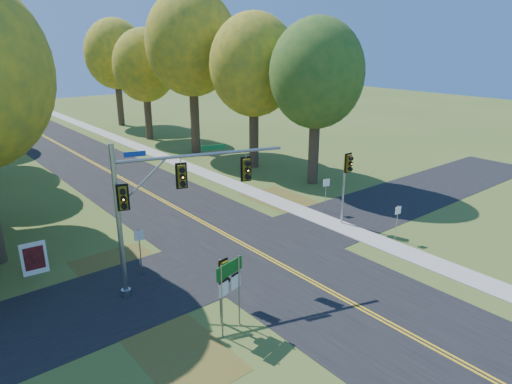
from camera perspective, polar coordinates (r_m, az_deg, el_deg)
ground at (r=23.92m, az=2.71°, el=-8.88°), size 160.00×160.00×0.00m
road_main at (r=23.92m, az=2.71°, el=-8.86°), size 8.00×160.00×0.02m
road_cross at (r=25.28m, az=-0.32°, el=-7.25°), size 60.00×6.00×0.02m
centerline_left at (r=23.85m, az=2.53°, el=-8.90°), size 0.10×160.00×0.01m
centerline_right at (r=23.97m, az=2.90°, el=-8.76°), size 0.10×160.00×0.01m
sidewalk_east at (r=28.05m, az=12.26°, el=-4.96°), size 1.60×160.00×0.06m
leaf_patch_w_near at (r=23.90m, az=-15.88°, el=-9.64°), size 4.00×6.00×0.00m
leaf_patch_e at (r=32.21m, az=4.66°, el=-1.51°), size 3.50×8.00×0.00m
leaf_patch_w_far at (r=18.14m, az=-9.44°, el=-19.07°), size 3.00×5.00×0.00m
tree_e_a at (r=35.70m, az=7.59°, el=14.39°), size 7.20×7.20×12.73m
tree_e_b at (r=40.28m, az=-0.27°, el=15.52°), size 7.60×7.60×13.33m
tree_e_c at (r=46.25m, az=-8.02°, el=17.92°), size 8.80×8.80×15.79m
tree_e_d at (r=54.09m, az=-13.74°, el=15.08°), size 7.00×7.00×12.32m
tree_e_e at (r=64.31m, az=-17.15°, el=16.12°), size 7.80×7.80×13.74m
traffic_mast at (r=20.27m, az=-11.64°, el=-0.56°), size 7.39×2.59×7.01m
east_signal_pole at (r=28.02m, az=11.31°, el=2.60°), size 0.53×0.61×4.60m
ped_signal_pole at (r=18.16m, az=-4.09°, el=-10.49°), size 0.47×0.54×2.97m
route_sign_cluster at (r=17.85m, az=-3.28°, el=-11.12°), size 1.41×0.38×3.09m
info_kiosk at (r=25.04m, az=-25.99°, el=-7.48°), size 1.20×0.30×1.65m
reg_sign_e_north at (r=30.52m, az=8.76°, el=0.40°), size 0.44×0.17×2.38m
reg_sign_e_south at (r=27.12m, az=17.25°, el=-2.96°), size 0.40×0.11×2.13m
reg_sign_w at (r=22.84m, az=-14.34°, el=-6.28°), size 0.45×0.16×2.40m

